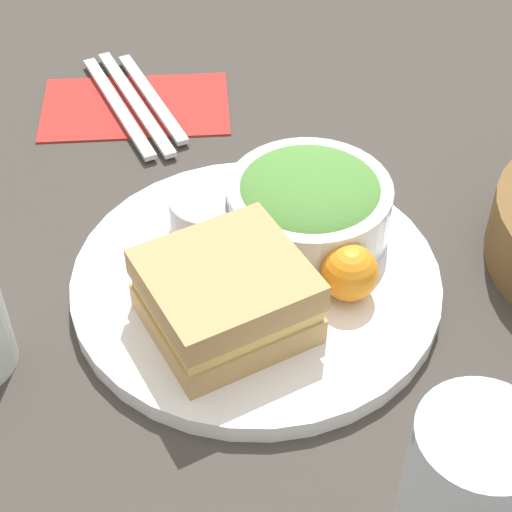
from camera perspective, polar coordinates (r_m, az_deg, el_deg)
name	(u,v)px	position (r m, az deg, el deg)	size (l,w,h in m)	color
ground_plane	(256,289)	(0.68, 0.00, -2.19)	(4.00, 4.00, 0.00)	#3D3833
plate	(256,282)	(0.67, 0.00, -1.72)	(0.29, 0.29, 0.02)	white
sandwich	(226,296)	(0.61, -2.01, -2.71)	(0.14, 0.14, 0.06)	tan
salad_bowl	(309,203)	(0.68, 3.57, 3.55)	(0.13, 0.13, 0.06)	white
dressing_cup	(210,213)	(0.69, -3.11, 2.86)	(0.07, 0.07, 0.03)	#99999E
orange_wedge	(349,272)	(0.64, 6.25, -1.10)	(0.04, 0.04, 0.04)	orange
drink_glass	(462,508)	(0.49, 13.56, -16.00)	(0.07, 0.07, 0.14)	silver
napkin	(135,106)	(0.88, -8.04, 9.90)	(0.11, 0.19, 0.00)	#B22823
fork	(118,106)	(0.87, -9.20, 9.84)	(0.19, 0.01, 0.01)	silver
knife	(135,102)	(0.88, -8.07, 10.15)	(0.20, 0.01, 0.01)	silver
spoon	(152,97)	(0.88, -6.96, 10.45)	(0.17, 0.01, 0.01)	silver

